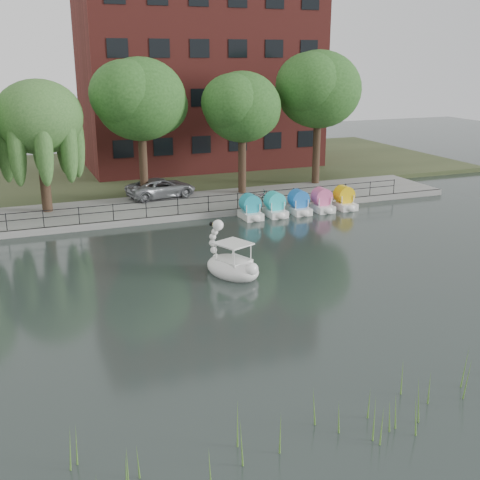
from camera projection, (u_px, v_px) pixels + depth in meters
ground_plane at (263, 296)px, 25.80m from camera, size 120.00×120.00×0.00m
promenade at (167, 207)px, 39.96m from camera, size 40.00×6.00×0.40m
kerb at (179, 218)px, 37.34m from camera, size 40.00×0.25×0.40m
land_strip at (125, 171)px, 52.40m from camera, size 60.00×22.00×0.36m
railing at (178, 202)px, 37.23m from camera, size 32.00×0.05×1.00m
apartment_building at (200, 61)px, 52.11m from camera, size 20.00×10.07×18.00m
willow_mid at (39, 118)px, 36.42m from camera, size 5.32×5.32×8.15m
broadleaf_center at (140, 100)px, 39.35m from camera, size 6.00×6.00×9.25m
broadleaf_right at (242, 108)px, 41.57m from camera, size 5.40×5.40×8.32m
broadleaf_far at (319, 90)px, 44.44m from camera, size 6.30×6.30×9.71m
minivan at (161, 186)px, 41.58m from camera, size 3.54×5.92×1.54m
bicycle at (257, 196)px, 40.01m from camera, size 0.98×1.81×1.00m
swan_boat at (232, 264)px, 28.12m from camera, size 2.85×3.43×2.50m
pedal_boat_row at (299, 204)px, 39.00m from camera, size 7.95×1.70×1.40m
reed_bank at (453, 382)px, 17.89m from camera, size 24.00×2.40×1.20m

